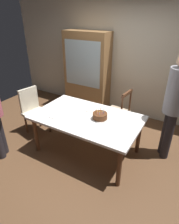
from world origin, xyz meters
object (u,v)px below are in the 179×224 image
Objects in this scene: plate_near_celebrant at (55,115)px; chair_upholstered at (33,109)px; china_cabinet at (87,72)px; dining_table at (87,120)px; chair_spindle_back at (117,113)px; person_guest at (174,103)px; plate_far_side at (90,109)px; birthday_cake at (100,116)px.

chair_upholstered reaches higher than plate_near_celebrant.
china_cabinet is at bearing 77.20° from chair_upholstered.
dining_table is at bearing -59.06° from china_cabinet.
chair_upholstered is at bearing -102.80° from china_cabinet.
chair_spindle_back is 1.19m from person_guest.
china_cabinet reaches higher than plate_near_celebrant.
chair_spindle_back reaches higher than plate_far_side.
dining_table is 0.95× the size of china_cabinet.
dining_table is 1.29m from chair_upholstered.
dining_table is at bearing 26.36° from plate_near_celebrant.
chair_spindle_back is at bearing 29.73° from chair_upholstered.
plate_far_side is at bearing 110.15° from dining_table.
plate_near_celebrant is 1.94m from person_guest.
plate_far_side reaches higher than dining_table.
birthday_cake is 1.27× the size of plate_far_side.
birthday_cake is at bearing -88.74° from chair_spindle_back.
plate_near_celebrant is 0.23× the size of chair_upholstered.
person_guest reaches higher than dining_table.
person_guest is at bearing 13.46° from chair_upholstered.
dining_table is 1.89× the size of chair_upholstered.
plate_near_celebrant is at bearing -122.36° from chair_spindle_back.
chair_upholstered reaches higher than birthday_cake.
person_guest is (1.32, 0.37, 0.29)m from plate_far_side.
birthday_cake reaches higher than plate_far_side.
birthday_cake is 0.88m from chair_spindle_back.
chair_upholstered is at bearing -168.83° from plate_far_side.
chair_spindle_back is at bearing 166.18° from person_guest.
dining_table is at bearing -169.99° from birthday_cake.
dining_table is 0.56m from plate_near_celebrant.
plate_near_celebrant is (-0.72, -0.28, -0.05)m from birthday_cake.
person_guest reaches higher than birthday_cake.
birthday_cake is 0.29× the size of chair_upholstered.
china_cabinet reaches higher than birthday_cake.
chair_upholstered is 1.64m from china_cabinet.
plate_near_celebrant is at bearing -17.74° from chair_upholstered.
birthday_cake is 1.27× the size of plate_near_celebrant.
plate_far_side is at bearing -57.26° from china_cabinet.
chair_upholstered reaches higher than plate_far_side.
plate_far_side is 1.40m from person_guest.
person_guest reaches higher than plate_far_side.
person_guest is at bearing 26.43° from dining_table.
chair_upholstered is (-1.20, -0.24, -0.20)m from plate_far_side.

